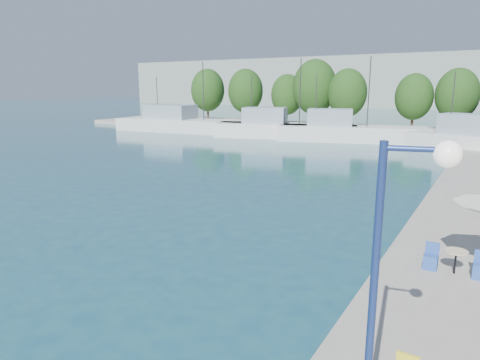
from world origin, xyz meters
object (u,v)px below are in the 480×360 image
Objects in this scene: trawler_03 at (348,132)px; street_lamp at (400,248)px; trawler_02 at (281,129)px; trawler_01 at (187,124)px.

street_lamp is at bearing -89.94° from trawler_03.
trawler_02 reaches higher than street_lamp.
trawler_01 is 15.06m from trawler_02.
street_lamp is at bearing -79.71° from trawler_02.
street_lamp is (22.59, -43.49, 3.02)m from trawler_02.
trawler_03 is at bearing -12.38° from trawler_02.
trawler_01 reaches higher than street_lamp.
trawler_02 is 1.03× the size of trawler_03.
street_lamp is at bearing -54.70° from trawler_01.
trawler_01 is at bearing 164.37° from trawler_03.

